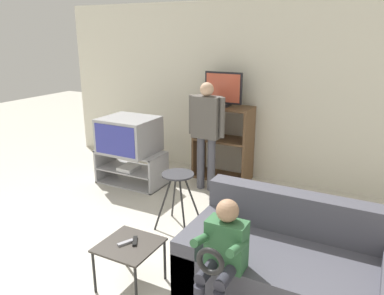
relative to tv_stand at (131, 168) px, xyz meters
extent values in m
cube|color=silver|center=(1.27, 1.13, 1.06)|extent=(6.40, 0.06, 2.60)
cube|color=#A8A8AD|center=(0.00, 0.00, -0.24)|extent=(1.00, 0.49, 0.02)
cube|color=#A8A8AD|center=(0.00, 0.00, -0.02)|extent=(0.96, 0.49, 0.02)
cube|color=#A8A8AD|center=(0.00, 0.00, 0.24)|extent=(1.00, 0.49, 0.02)
cube|color=#A8A8AD|center=(-0.48, 0.00, 0.00)|extent=(0.03, 0.49, 0.50)
cube|color=#A8A8AD|center=(0.48, 0.00, 0.00)|extent=(0.03, 0.49, 0.50)
cube|color=white|center=(0.00, -0.06, 0.01)|extent=(0.24, 0.28, 0.05)
cube|color=#9E9EA3|center=(0.01, -0.01, 0.50)|extent=(0.75, 0.66, 0.50)
cube|color=#333899|center=(0.01, -0.34, 0.50)|extent=(0.67, 0.01, 0.42)
cube|color=brown|center=(0.69, 0.84, 0.31)|extent=(0.03, 0.45, 1.12)
cube|color=brown|center=(1.50, 0.84, 0.31)|extent=(0.03, 0.45, 1.12)
cube|color=brown|center=(1.10, 0.84, -0.23)|extent=(0.78, 0.45, 0.03)
cube|color=brown|center=(1.10, 0.84, 0.37)|extent=(0.78, 0.45, 0.03)
cube|color=brown|center=(1.10, 0.84, 0.86)|extent=(0.78, 0.45, 0.03)
cube|color=black|center=(0.95, 0.77, 0.50)|extent=(0.18, 0.04, 0.22)
cube|color=black|center=(1.08, 0.84, 0.89)|extent=(0.20, 0.20, 0.04)
cube|color=black|center=(1.08, 0.84, 1.14)|extent=(0.57, 0.04, 0.45)
cube|color=#D8593F|center=(1.08, 0.82, 1.14)|extent=(0.52, 0.01, 0.40)
cylinder|color=black|center=(1.14, -0.92, 0.07)|extent=(0.18, 0.17, 0.64)
cylinder|color=black|center=(1.39, -0.92, 0.07)|extent=(0.18, 0.17, 0.64)
cylinder|color=black|center=(1.14, -0.69, 0.07)|extent=(0.18, 0.17, 0.64)
cylinder|color=black|center=(1.39, -0.69, 0.07)|extent=(0.18, 0.17, 0.64)
cylinder|color=#333338|center=(1.26, -0.81, 0.40)|extent=(0.36, 0.36, 0.02)
cube|color=#38332D|center=(1.42, -1.92, 0.16)|extent=(0.48, 0.48, 0.02)
cylinder|color=black|center=(1.20, -2.13, -0.05)|extent=(0.02, 0.02, 0.40)
cylinder|color=black|center=(1.64, -2.13, -0.05)|extent=(0.02, 0.02, 0.40)
cylinder|color=black|center=(1.20, -1.70, -0.05)|extent=(0.02, 0.02, 0.40)
cylinder|color=black|center=(1.64, -1.70, -0.05)|extent=(0.02, 0.02, 0.40)
cube|color=black|center=(1.45, -1.87, 0.18)|extent=(0.11, 0.14, 0.02)
cube|color=gray|center=(1.39, -1.93, 0.18)|extent=(0.10, 0.14, 0.02)
cube|color=#4C4C56|center=(2.69, -1.45, -0.03)|extent=(1.73, 0.93, 0.44)
cube|color=#4C4C56|center=(2.69, -1.08, 0.38)|extent=(1.73, 0.20, 0.37)
cube|color=#4C4C56|center=(1.94, -1.45, 0.03)|extent=(0.22, 0.93, 0.56)
cylinder|color=#4C4C56|center=(0.98, 0.33, 0.14)|extent=(0.11, 0.11, 0.76)
cylinder|color=#4C4C56|center=(1.15, 0.33, 0.14)|extent=(0.11, 0.11, 0.76)
cube|color=#5B5651|center=(1.06, 0.33, 0.80)|extent=(0.38, 0.20, 0.57)
cylinder|color=#5B5651|center=(0.84, 0.33, 0.82)|extent=(0.08, 0.08, 0.54)
cylinder|color=#5B5651|center=(1.29, 0.33, 0.82)|extent=(0.08, 0.08, 0.54)
sphere|color=#DBAD89|center=(1.06, 0.33, 1.18)|extent=(0.18, 0.18, 0.18)
cylinder|color=#2D2D38|center=(2.21, -2.00, 0.24)|extent=(0.09, 0.30, 0.09)
cylinder|color=#2D2D38|center=(2.36, -2.00, 0.24)|extent=(0.09, 0.30, 0.09)
cube|color=#33663D|center=(2.29, -1.85, 0.39)|extent=(0.30, 0.17, 0.38)
cylinder|color=#33663D|center=(2.15, -1.98, 0.46)|extent=(0.06, 0.31, 0.14)
cylinder|color=#33663D|center=(2.42, -1.98, 0.46)|extent=(0.06, 0.31, 0.14)
sphere|color=#A37A5B|center=(2.29, -1.85, 0.66)|extent=(0.17, 0.17, 0.17)
torus|color=black|center=(2.29, -2.14, 0.40)|extent=(0.21, 0.04, 0.21)
camera|label=1|loc=(3.21, -4.15, 1.90)|focal=35.00mm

